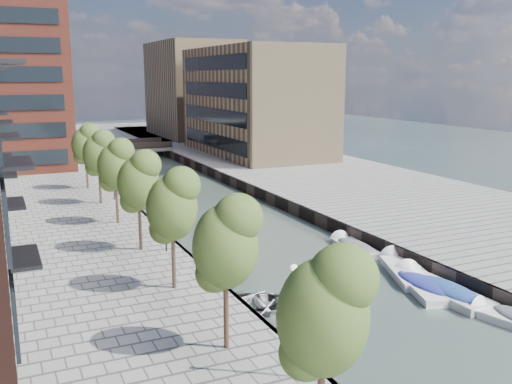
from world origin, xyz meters
TOP-DOWN VIEW (x-y plane):
  - water at (0.00, 40.00)m, footprint 300.00×300.00m
  - quay_right at (16.00, 40.00)m, footprint 20.00×140.00m
  - quay_wall_left at (-6.10, 40.00)m, footprint 0.25×140.00m
  - quay_wall_right at (6.10, 40.00)m, footprint 0.25×140.00m
  - far_closure at (0.00, 100.00)m, footprint 80.00×40.00m
  - tan_block_near at (16.00, 62.00)m, footprint 12.00×25.00m
  - tan_block_far at (16.00, 88.00)m, footprint 12.00×20.00m
  - bridge at (0.00, 72.00)m, footprint 13.00×6.00m
  - tree_0 at (-8.50, 4.00)m, footprint 2.50×2.50m
  - tree_1 at (-8.50, 11.00)m, footprint 2.50×2.50m
  - tree_2 at (-8.50, 18.00)m, footprint 2.50×2.50m
  - tree_3 at (-8.50, 25.00)m, footprint 2.50×2.50m
  - tree_4 at (-8.50, 32.00)m, footprint 2.50×2.50m
  - tree_5 at (-8.50, 39.00)m, footprint 2.50×2.50m
  - tree_6 at (-8.50, 46.00)m, footprint 2.50×2.50m
  - lamp_0 at (-7.20, 8.00)m, footprint 0.24×0.24m
  - lamp_1 at (-7.20, 24.00)m, footprint 0.24×0.24m
  - lamp_2 at (-7.20, 40.00)m, footprint 0.24×0.24m
  - sloop_0 at (-5.40, 16.26)m, footprint 5.41×4.31m
  - sloop_1 at (-5.40, 23.02)m, footprint 5.28×4.05m
  - sloop_2 at (-5.05, 22.91)m, footprint 4.82×3.45m
  - sloop_3 at (-4.42, 15.71)m, footprint 5.06×3.76m
  - sloop_4 at (-4.26, 41.84)m, footprint 5.38×4.37m
  - motorboat_0 at (4.40, 14.81)m, footprint 3.26×5.36m
  - motorboat_2 at (5.17, 17.25)m, footprint 3.71×5.72m
  - motorboat_3 at (4.74, 13.61)m, footprint 1.92×5.34m
  - motorboat_4 at (5.04, 22.29)m, footprint 1.99×4.59m
  - car at (10.88, 58.05)m, footprint 2.57×3.70m

SIDE VIEW (x-z plane):
  - water at x=0.00m, z-range 0.00..0.00m
  - sloop_0 at x=-5.40m, z-range -0.50..0.50m
  - sloop_1 at x=-5.40m, z-range -0.51..0.51m
  - sloop_2 at x=-5.05m, z-range -0.50..0.50m
  - sloop_3 at x=-4.42m, z-range -0.50..0.50m
  - sloop_4 at x=-4.26m, z-range -0.49..0.49m
  - motorboat_2 at x=5.17m, z-range -0.80..1.01m
  - motorboat_4 at x=5.04m, z-range -0.56..0.92m
  - motorboat_0 at x=4.40m, z-range -0.64..1.05m
  - motorboat_3 at x=4.74m, z-range -0.67..1.10m
  - quay_right at x=16.00m, z-range 0.00..1.00m
  - quay_wall_left at x=-6.10m, z-range 0.00..1.00m
  - quay_wall_right at x=6.10m, z-range 0.00..1.00m
  - far_closure at x=0.00m, z-range 0.00..1.00m
  - bridge at x=0.00m, z-range 0.74..2.04m
  - car at x=10.88m, z-range 1.00..2.17m
  - lamp_0 at x=-7.20m, z-range 1.45..5.57m
  - lamp_1 at x=-7.20m, z-range 1.45..5.57m
  - lamp_2 at x=-7.20m, z-range 1.45..5.57m
  - tree_0 at x=-8.50m, z-range 2.33..8.28m
  - tree_1 at x=-8.50m, z-range 2.33..8.28m
  - tree_2 at x=-8.50m, z-range 2.33..8.28m
  - tree_3 at x=-8.50m, z-range 2.33..8.28m
  - tree_4 at x=-8.50m, z-range 2.33..8.28m
  - tree_5 at x=-8.50m, z-range 2.33..8.28m
  - tree_6 at x=-8.50m, z-range 2.33..8.28m
  - tan_block_near at x=16.00m, z-range 1.00..15.00m
  - tan_block_far at x=16.00m, z-range 1.00..17.00m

